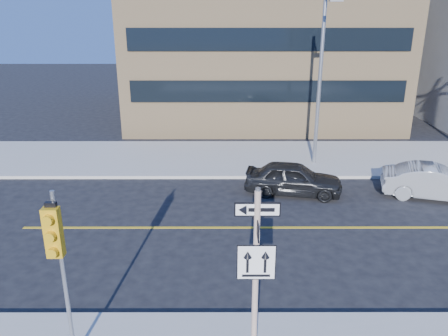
{
  "coord_description": "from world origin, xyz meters",
  "views": [
    {
      "loc": [
        -0.67,
        -10.32,
        7.38
      ],
      "look_at": [
        -0.65,
        4.0,
        2.32
      ],
      "focal_mm": 35.0,
      "sensor_mm": 36.0,
      "label": 1
    }
  ],
  "objects_px": {
    "sign_pole": "(256,268)",
    "parked_car_a": "(293,178)",
    "parked_car_b": "(435,183)",
    "streetlight_a": "(321,73)",
    "traffic_signal": "(56,246)"
  },
  "relations": [
    {
      "from": "traffic_signal",
      "to": "parked_car_a",
      "type": "xyz_separation_m",
      "value": [
        6.35,
        9.89,
        -2.32
      ]
    },
    {
      "from": "sign_pole",
      "to": "parked_car_a",
      "type": "relative_size",
      "value": 0.98
    },
    {
      "from": "parked_car_a",
      "to": "streetlight_a",
      "type": "distance_m",
      "value": 5.62
    },
    {
      "from": "parked_car_a",
      "to": "parked_car_b",
      "type": "relative_size",
      "value": 0.97
    },
    {
      "from": "parked_car_b",
      "to": "traffic_signal",
      "type": "bearing_deg",
      "value": 143.43
    },
    {
      "from": "traffic_signal",
      "to": "parked_car_a",
      "type": "height_order",
      "value": "traffic_signal"
    },
    {
      "from": "parked_car_b",
      "to": "streetlight_a",
      "type": "height_order",
      "value": "streetlight_a"
    },
    {
      "from": "sign_pole",
      "to": "parked_car_a",
      "type": "bearing_deg",
      "value": 76.47
    },
    {
      "from": "streetlight_a",
      "to": "traffic_signal",
      "type": "bearing_deg",
      "value": -120.8
    },
    {
      "from": "sign_pole",
      "to": "parked_car_b",
      "type": "xyz_separation_m",
      "value": [
        8.24,
        9.25,
        -1.73
      ]
    },
    {
      "from": "sign_pole",
      "to": "parked_car_b",
      "type": "distance_m",
      "value": 12.51
    },
    {
      "from": "parked_car_b",
      "to": "streetlight_a",
      "type": "relative_size",
      "value": 0.53
    },
    {
      "from": "parked_car_b",
      "to": "streetlight_a",
      "type": "xyz_separation_m",
      "value": [
        -4.24,
        4.02,
        4.05
      ]
    },
    {
      "from": "sign_pole",
      "to": "parked_car_a",
      "type": "height_order",
      "value": "sign_pole"
    },
    {
      "from": "parked_car_b",
      "to": "parked_car_a",
      "type": "bearing_deg",
      "value": 101.11
    }
  ]
}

